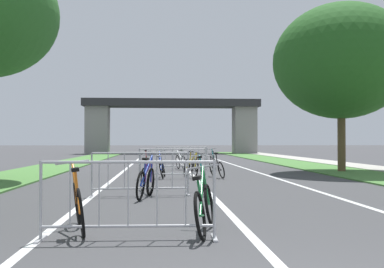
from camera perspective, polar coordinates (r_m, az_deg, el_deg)
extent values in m
cube|color=#477A38|center=(25.67, -16.03, -3.78)|extent=(2.70, 54.53, 0.05)
cube|color=#477A38|center=(26.30, 13.19, -3.72)|extent=(2.70, 54.53, 0.05)
cube|color=#ADA89E|center=(27.07, 17.88, -3.59)|extent=(1.93, 54.53, 0.08)
cube|color=silver|center=(18.64, -0.24, -4.96)|extent=(0.14, 31.55, 0.01)
cube|color=silver|center=(19.04, 8.40, -4.87)|extent=(0.14, 31.55, 0.01)
cube|color=silver|center=(18.66, -9.06, -4.94)|extent=(0.14, 31.55, 0.01)
cube|color=#2D2D30|center=(48.03, -2.59, 3.93)|extent=(18.70, 3.33, 0.79)
cube|color=gray|center=(48.32, -11.97, 0.48)|extent=(2.36, 2.40, 5.00)
cube|color=gray|center=(48.72, 6.71, 0.45)|extent=(2.36, 2.40, 5.00)
cylinder|color=brown|center=(19.97, 18.56, -0.98)|extent=(0.33, 0.33, 2.56)
ellipsoid|color=#23561E|center=(20.26, 18.51, 8.79)|extent=(5.75, 5.75, 4.89)
cylinder|color=#ADADB2|center=(6.26, -18.76, -8.06)|extent=(0.04, 0.04, 1.05)
cube|color=#ADADB2|center=(6.34, -18.79, -12.64)|extent=(0.07, 0.44, 0.03)
cylinder|color=#ADADB2|center=(6.03, 2.86, -8.38)|extent=(0.04, 0.04, 1.05)
cube|color=#ADADB2|center=(6.12, 2.87, -13.12)|extent=(0.07, 0.44, 0.03)
cylinder|color=#ADADB2|center=(5.99, -8.14, -3.57)|extent=(2.29, 0.11, 0.04)
cylinder|color=#ADADB2|center=(6.09, -8.16, -11.59)|extent=(2.29, 0.11, 0.04)
cylinder|color=#ADADB2|center=(6.15, -15.31, -7.36)|extent=(0.02, 0.02, 0.87)
cylinder|color=#ADADB2|center=(6.08, -11.77, -7.45)|extent=(0.02, 0.02, 0.87)
cylinder|color=#ADADB2|center=(6.03, -8.15, -7.52)|extent=(0.02, 0.02, 0.87)
cylinder|color=#ADADB2|center=(6.00, -4.49, -7.55)|extent=(0.02, 0.02, 0.87)
cylinder|color=#ADADB2|center=(6.00, -0.81, -7.56)|extent=(0.02, 0.02, 0.87)
cylinder|color=#ADADB2|center=(10.84, -12.69, -5.06)|extent=(0.04, 0.04, 1.05)
cube|color=#ADADB2|center=(10.89, -12.70, -7.73)|extent=(0.08, 0.44, 0.03)
cylinder|color=#ADADB2|center=(10.86, -0.52, -5.07)|extent=(0.04, 0.04, 1.05)
cube|color=#ADADB2|center=(10.91, -0.52, -7.75)|extent=(0.08, 0.44, 0.03)
cylinder|color=#ADADB2|center=(10.77, -6.60, -2.41)|extent=(2.29, 0.16, 0.04)
cylinder|color=#ADADB2|center=(10.82, -6.61, -6.92)|extent=(2.29, 0.16, 0.04)
cylinder|color=#ADADB2|center=(10.81, -10.67, -4.60)|extent=(0.02, 0.02, 0.87)
cylinder|color=#ADADB2|center=(10.79, -8.64, -4.61)|extent=(0.02, 0.02, 0.87)
cylinder|color=#ADADB2|center=(10.78, -6.60, -4.62)|extent=(0.02, 0.02, 0.87)
cylinder|color=#ADADB2|center=(10.79, -4.57, -4.62)|extent=(0.02, 0.02, 0.87)
cylinder|color=#ADADB2|center=(10.82, -2.54, -4.61)|extent=(0.02, 0.02, 0.87)
cylinder|color=#ADADB2|center=(15.55, -6.74, -3.83)|extent=(0.04, 0.04, 1.05)
cube|color=#ADADB2|center=(15.58, -6.75, -5.70)|extent=(0.07, 0.44, 0.03)
cylinder|color=#ADADB2|center=(15.66, 1.69, -3.81)|extent=(0.04, 0.04, 1.05)
cube|color=#ADADB2|center=(15.69, 1.69, -5.67)|extent=(0.07, 0.44, 0.03)
cylinder|color=#ADADB2|center=(15.54, -2.51, -1.97)|extent=(2.29, 0.09, 0.04)
cylinder|color=#ADADB2|center=(15.58, -2.51, -5.10)|extent=(2.29, 0.09, 0.04)
cylinder|color=#ADADB2|center=(15.54, -5.33, -3.50)|extent=(0.02, 0.02, 0.87)
cylinder|color=#ADADB2|center=(15.54, -3.92, -3.50)|extent=(0.02, 0.02, 0.87)
cylinder|color=#ADADB2|center=(15.55, -2.51, -3.50)|extent=(0.02, 0.02, 0.87)
cylinder|color=#ADADB2|center=(15.58, -1.11, -3.50)|extent=(0.02, 0.02, 0.87)
cylinder|color=#ADADB2|center=(15.61, 0.30, -3.49)|extent=(0.02, 0.02, 0.87)
cylinder|color=#ADADB2|center=(20.26, -4.50, -3.16)|extent=(0.04, 0.04, 1.05)
cube|color=#ADADB2|center=(20.29, -4.51, -4.60)|extent=(0.09, 0.44, 0.03)
cylinder|color=#ADADB2|center=(20.51, 1.91, -3.14)|extent=(0.04, 0.04, 1.05)
cube|color=#ADADB2|center=(20.53, 1.91, -4.56)|extent=(0.09, 0.44, 0.03)
cylinder|color=#ADADB2|center=(20.34, -1.28, -1.73)|extent=(2.29, 0.17, 0.04)
cylinder|color=#ADADB2|center=(20.37, -1.28, -4.12)|extent=(2.29, 0.17, 0.04)
cylinder|color=#ADADB2|center=(20.28, -3.43, -2.91)|extent=(0.02, 0.02, 0.87)
cylinder|color=#ADADB2|center=(20.31, -2.35, -2.90)|extent=(0.02, 0.02, 0.87)
cylinder|color=#ADADB2|center=(20.35, -1.28, -2.90)|extent=(0.02, 0.02, 0.87)
cylinder|color=#ADADB2|center=(20.40, -0.21, -2.90)|extent=(0.02, 0.02, 0.87)
cylinder|color=#ADADB2|center=(20.45, 0.85, -2.89)|extent=(0.02, 0.02, 0.87)
torus|color=black|center=(10.84, 1.45, -6.17)|extent=(0.17, 0.65, 0.64)
torus|color=black|center=(11.83, 1.33, -5.73)|extent=(0.17, 0.65, 0.64)
cylinder|color=#197A7F|center=(11.29, 1.19, -4.39)|extent=(0.05, 0.97, 0.65)
cylinder|color=#197A7F|center=(11.10, 1.23, -4.62)|extent=(0.14, 0.11, 0.65)
cylinder|color=#197A7F|center=(11.00, 1.44, -6.22)|extent=(0.06, 0.32, 0.08)
cylinder|color=#197A7F|center=(11.78, 1.14, -4.25)|extent=(0.13, 0.09, 0.62)
cube|color=black|center=(11.05, 1.02, -2.96)|extent=(0.12, 0.25, 0.06)
cylinder|color=#99999E|center=(11.74, 0.95, -2.75)|extent=(0.47, 0.06, 0.09)
torus|color=black|center=(15.52, -3.96, -4.60)|extent=(0.22, 0.65, 0.63)
torus|color=black|center=(16.55, -3.71, -4.38)|extent=(0.22, 0.65, 0.63)
cylinder|color=#1E389E|center=(16.00, -4.08, -3.39)|extent=(0.11, 1.02, 0.65)
cylinder|color=#1E389E|center=(15.81, -4.06, -3.77)|extent=(0.17, 0.11, 0.52)
cylinder|color=#1E389E|center=(15.69, -3.90, -4.65)|extent=(0.06, 0.34, 0.07)
cylinder|color=#1E389E|center=(16.52, -3.95, -3.31)|extent=(0.18, 0.08, 0.62)
cube|color=black|center=(15.77, -4.27, -2.84)|extent=(0.13, 0.25, 0.07)
cylinder|color=#99999E|center=(16.49, -4.19, -2.25)|extent=(0.50, 0.06, 0.14)
torus|color=black|center=(19.36, 0.62, -3.87)|extent=(0.17, 0.65, 0.64)
torus|color=black|center=(20.31, 0.14, -3.73)|extent=(0.17, 0.65, 0.64)
cylinder|color=#B7B7BC|center=(19.81, 0.47, -3.02)|extent=(0.07, 0.94, 0.57)
cylinder|color=#B7B7BC|center=(19.63, 0.54, -3.20)|extent=(0.11, 0.11, 0.53)
cylinder|color=#B7B7BC|center=(19.52, 0.54, -3.92)|extent=(0.06, 0.31, 0.08)
cylinder|color=#B7B7BC|center=(20.28, 0.23, -2.98)|extent=(0.10, 0.09, 0.54)
cube|color=black|center=(19.59, 0.64, -2.44)|extent=(0.13, 0.25, 0.06)
cylinder|color=#99999E|center=(20.25, 0.32, -2.22)|extent=(0.50, 0.08, 0.08)
torus|color=black|center=(16.48, -0.67, -4.32)|extent=(0.29, 0.69, 0.68)
torus|color=black|center=(15.55, 0.36, -4.52)|extent=(0.29, 0.69, 0.68)
cylinder|color=gold|center=(16.03, -0.06, -3.37)|extent=(0.33, 0.92, 0.62)
cylinder|color=gold|center=(16.21, -0.26, -3.41)|extent=(0.12, 0.14, 0.65)
cylinder|color=gold|center=(16.33, -0.52, -4.44)|extent=(0.09, 0.32, 0.08)
cylinder|color=gold|center=(15.57, 0.47, -3.44)|extent=(0.11, 0.11, 0.59)
cube|color=black|center=(16.25, -0.15, -2.26)|extent=(0.16, 0.26, 0.06)
cylinder|color=#99999E|center=(15.60, 0.59, -2.37)|extent=(0.50, 0.14, 0.10)
torus|color=black|center=(20.47, -1.07, -3.69)|extent=(0.25, 0.66, 0.66)
torus|color=black|center=(21.40, -1.82, -3.57)|extent=(0.25, 0.66, 0.66)
cylinder|color=silver|center=(20.89, -1.50, -2.90)|extent=(0.31, 0.91, 0.57)
cylinder|color=silver|center=(20.72, -1.36, -2.92)|extent=(0.09, 0.13, 0.64)
cylinder|color=silver|center=(20.62, -1.19, -3.74)|extent=(0.10, 0.31, 0.08)
cylinder|color=silver|center=(21.36, -1.86, -2.86)|extent=(0.08, 0.10, 0.54)
cube|color=black|center=(20.67, -1.40, -2.05)|extent=(0.16, 0.26, 0.06)
cylinder|color=#99999E|center=(21.32, -1.90, -2.13)|extent=(0.46, 0.14, 0.07)
torus|color=black|center=(11.88, -6.27, -5.77)|extent=(0.23, 0.62, 0.61)
torus|color=black|center=(10.94, -5.27, -6.19)|extent=(0.23, 0.62, 0.61)
cylinder|color=#662884|center=(11.42, -5.70, -4.62)|extent=(0.30, 0.91, 0.57)
cylinder|color=#662884|center=(11.59, -5.90, -4.68)|extent=(0.08, 0.12, 0.59)
cylinder|color=#662884|center=(11.73, -6.13, -5.95)|extent=(0.10, 0.31, 0.07)
cylinder|color=#662884|center=(10.95, -5.18, -4.78)|extent=(0.08, 0.10, 0.54)
cube|color=black|center=(11.62, -5.81, -3.24)|extent=(0.16, 0.26, 0.06)
cylinder|color=#99999E|center=(10.96, -5.09, -3.37)|extent=(0.44, 0.13, 0.07)
torus|color=black|center=(20.26, -5.71, -3.78)|extent=(0.16, 0.61, 0.61)
torus|color=black|center=(21.30, -5.79, -3.65)|extent=(0.16, 0.61, 0.61)
cylinder|color=red|center=(20.74, -5.84, -3.01)|extent=(0.16, 1.00, 0.55)
cylinder|color=red|center=(20.55, -5.83, -2.98)|extent=(0.12, 0.13, 0.64)
cylinder|color=red|center=(20.43, -5.72, -3.82)|extent=(0.04, 0.34, 0.07)
cylinder|color=red|center=(21.26, -5.88, -2.96)|extent=(0.11, 0.10, 0.52)
cube|color=black|center=(20.50, -5.93, -2.09)|extent=(0.12, 0.25, 0.06)
cylinder|color=#99999E|center=(21.23, -5.96, -2.27)|extent=(0.45, 0.05, 0.08)
torus|color=black|center=(6.25, -14.01, -9.80)|extent=(0.27, 0.69, 0.68)
torus|color=black|center=(7.19, -14.49, -8.62)|extent=(0.27, 0.69, 0.68)
cylinder|color=orange|center=(6.65, -14.56, -6.45)|extent=(0.33, 0.90, 0.68)
cylinder|color=orange|center=(6.48, -14.42, -7.15)|extent=(0.10, 0.13, 0.63)
cylinder|color=orange|center=(6.40, -14.07, -9.81)|extent=(0.09, 0.31, 0.08)
cylinder|color=orange|center=(7.13, -14.76, -6.08)|extent=(0.11, 0.11, 0.65)
cube|color=black|center=(6.42, -14.71, -4.41)|extent=(0.16, 0.26, 0.06)
cylinder|color=#99999E|center=(7.08, -15.05, -3.50)|extent=(0.50, 0.14, 0.09)
torus|color=black|center=(5.95, 1.05, -10.41)|extent=(0.29, 0.67, 0.65)
torus|color=black|center=(6.96, 2.21, -9.02)|extent=(0.29, 0.67, 0.65)
cylinder|color=#1E7238|center=(6.40, 1.23, -7.09)|extent=(0.17, 1.00, 0.62)
cylinder|color=#1E7238|center=(6.21, 1.10, -8.01)|extent=(0.15, 0.10, 0.53)
cylinder|color=#1E7238|center=(6.11, 1.29, -10.38)|extent=(0.11, 0.33, 0.08)
cylinder|color=#1E7238|center=(6.91, 1.79, -6.64)|extent=(0.14, 0.07, 0.59)
cube|color=black|center=(6.15, 0.67, -5.62)|extent=(0.16, 0.26, 0.07)
cylinder|color=#99999E|center=(6.86, 1.38, -4.22)|extent=(0.49, 0.14, 0.11)
torus|color=black|center=(15.72, 3.75, -4.62)|extent=(0.28, 0.62, 0.60)
torus|color=black|center=(16.67, 2.62, -4.41)|extent=(0.28, 0.62, 0.60)
cylinder|color=black|center=(16.14, 3.03, -3.67)|extent=(0.33, 0.94, 0.52)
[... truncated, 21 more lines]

